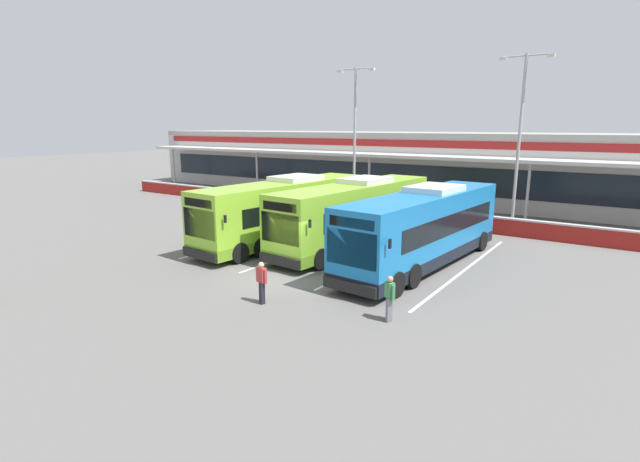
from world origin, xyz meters
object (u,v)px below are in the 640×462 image
(pedestrian_child, at_px, (390,297))
(lamp_post_west, at_px, (355,130))
(lamp_post_centre, at_px, (520,131))
(coach_bus_centre, at_px, (424,229))
(pedestrian_in_dark_coat, at_px, (262,281))
(coach_bus_leftmost, at_px, (285,212))
(coach_bus_left_centre, at_px, (355,215))

(pedestrian_child, xyz_separation_m, lamp_post_west, (-12.54, 18.96, 5.42))
(lamp_post_west, relative_size, lamp_post_centre, 1.00)
(coach_bus_centre, bearing_deg, lamp_post_west, 132.22)
(pedestrian_in_dark_coat, height_order, lamp_post_centre, lamp_post_centre)
(pedestrian_child, relative_size, lamp_post_west, 0.15)
(pedestrian_child, distance_m, lamp_post_centre, 19.54)
(coach_bus_leftmost, distance_m, lamp_post_centre, 16.02)
(coach_bus_centre, xyz_separation_m, lamp_post_west, (-10.86, 11.97, 4.50))
(coach_bus_leftmost, relative_size, pedestrian_child, 7.60)
(coach_bus_centre, distance_m, pedestrian_in_dark_coat, 8.78)
(coach_bus_left_centre, xyz_separation_m, lamp_post_centre, (5.98, 10.48, 4.50))
(coach_bus_leftmost, xyz_separation_m, lamp_post_west, (-2.47, 11.99, 4.50))
(pedestrian_in_dark_coat, distance_m, lamp_post_centre, 21.18)
(lamp_post_west, bearing_deg, coach_bus_centre, -47.78)
(pedestrian_in_dark_coat, height_order, lamp_post_west, lamp_post_west)
(coach_bus_left_centre, relative_size, coach_bus_centre, 1.00)
(coach_bus_leftmost, distance_m, coach_bus_left_centre, 4.08)
(pedestrian_child, bearing_deg, lamp_post_west, 123.49)
(coach_bus_leftmost, distance_m, pedestrian_child, 12.28)
(lamp_post_centre, bearing_deg, pedestrian_child, -89.30)
(coach_bus_leftmost, bearing_deg, pedestrian_child, -34.68)
(coach_bus_leftmost, xyz_separation_m, coach_bus_centre, (8.39, 0.02, 0.00))
(coach_bus_left_centre, distance_m, coach_bus_centre, 4.71)
(coach_bus_left_centre, xyz_separation_m, lamp_post_west, (-6.33, 10.67, 4.50))
(coach_bus_leftmost, height_order, lamp_post_centre, lamp_post_centre)
(lamp_post_west, xyz_separation_m, lamp_post_centre, (12.31, -0.18, 0.00))
(pedestrian_in_dark_coat, bearing_deg, lamp_post_centre, 77.26)
(coach_bus_centre, height_order, pedestrian_in_dark_coat, coach_bus_centre)
(pedestrian_in_dark_coat, distance_m, pedestrian_child, 4.89)
(coach_bus_leftmost, bearing_deg, pedestrian_in_dark_coat, -56.87)
(coach_bus_leftmost, relative_size, coach_bus_left_centre, 1.00)
(coach_bus_leftmost, relative_size, lamp_post_west, 1.12)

